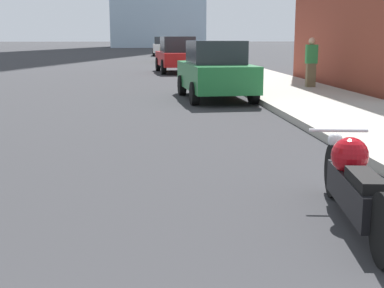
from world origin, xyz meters
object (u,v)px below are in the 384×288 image
(motorcycle, at_px, (354,184))
(parked_car_white, at_px, (163,46))
(parked_car_red, at_px, (177,55))
(pedestrian, at_px, (311,62))
(parked_car_yellow, at_px, (172,50))
(parked_car_green, at_px, (215,71))

(motorcycle, height_order, parked_car_white, parked_car_white)
(parked_car_white, bearing_deg, motorcycle, -88.12)
(parked_car_red, bearing_deg, motorcycle, -93.52)
(pedestrian, bearing_deg, parked_car_yellow, 98.88)
(pedestrian, bearing_deg, parked_car_green, -150.55)
(parked_car_green, relative_size, pedestrian, 2.57)
(parked_car_red, height_order, parked_car_yellow, parked_car_red)
(motorcycle, bearing_deg, parked_car_red, 98.56)
(motorcycle, xyz_separation_m, parked_car_green, (0.07, 10.29, 0.42))
(parked_car_green, height_order, parked_car_red, parked_car_red)
(motorcycle, height_order, pedestrian, pedestrian)
(motorcycle, bearing_deg, parked_car_yellow, 97.70)
(parked_car_red, xyz_separation_m, parked_car_yellow, (0.37, 11.49, -0.07))
(parked_car_red, height_order, parked_car_white, parked_car_red)
(parked_car_red, relative_size, parked_car_yellow, 0.94)
(pedestrian, bearing_deg, parked_car_red, 110.76)
(parked_car_green, relative_size, parked_car_red, 0.94)
(parked_car_green, relative_size, parked_car_yellow, 0.89)
(parked_car_red, distance_m, parked_car_white, 24.09)
(parked_car_white, bearing_deg, parked_car_red, -88.64)
(parked_car_yellow, height_order, parked_car_white, parked_car_white)
(parked_car_white, bearing_deg, parked_car_green, -87.98)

